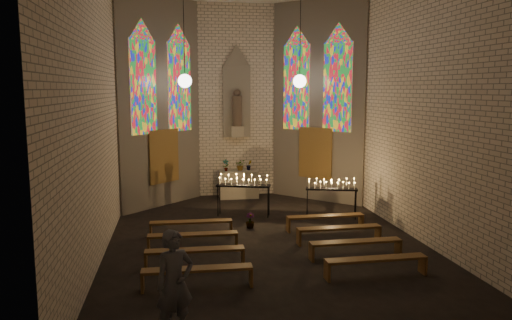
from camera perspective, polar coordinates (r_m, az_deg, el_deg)
The scene contains 18 objects.
floor at distance 13.09m, azimuth 1.09°, elevation -9.41°, with size 12.00×12.00×0.00m, color black.
room at distance 15.81m, azimuth -1.09°, elevation 7.29°, with size 8.22×12.43×7.00m.
altar at distance 18.20m, azimuth -2.00°, elevation -2.79°, with size 1.40×0.60×1.00m, color #ADA28D.
flower_vase_left at distance 17.99m, azimuth -3.47°, elevation -0.62°, with size 0.23×0.15×0.43m, color #4C723F.
flower_vase_center at distance 18.16m, azimuth -1.78°, elevation -0.57°, with size 0.36×0.31×0.40m, color #4C723F.
flower_vase_right at distance 18.23m, azimuth -0.80°, elevation -0.58°, with size 0.20×0.16×0.37m, color #4C723F.
aisle_flower_pot at distance 14.34m, azimuth -0.69°, elevation -6.95°, with size 0.24×0.24×0.43m, color #4C723F.
votive_stand_left at distance 15.52m, azimuth -1.44°, elevation -2.60°, with size 1.72×0.86×1.23m.
votive_stand_right at distance 15.48m, azimuth 8.63°, elevation -2.98°, with size 1.61×0.78×1.15m.
pew_left_0 at distance 13.66m, azimuth -7.42°, elevation -7.23°, with size 2.21×0.35×0.42m.
pew_right_0 at distance 14.26m, azimuth 7.93°, elevation -6.58°, with size 2.21×0.35×0.42m.
pew_left_1 at distance 12.50m, azimuth -7.23°, elevation -8.68°, with size 2.21×0.35×0.42m.
pew_right_1 at distance 13.16m, azimuth 9.48°, elevation -7.87°, with size 2.21×0.35×0.42m.
pew_left_2 at distance 11.36m, azimuth -7.00°, elevation -10.42°, with size 2.21×0.35×0.42m.
pew_right_2 at distance 12.08m, azimuth 11.33°, elevation -9.38°, with size 2.21×0.35×0.42m.
pew_left_3 at distance 10.23m, azimuth -6.72°, elevation -12.55°, with size 2.21×0.35×0.42m.
pew_right_3 at distance 11.03m, azimuth 13.55°, elevation -11.17°, with size 2.21×0.35×0.42m.
visitor at distance 8.25m, azimuth -9.27°, elevation -13.80°, with size 0.64×0.42×1.76m, color #4C4E56.
Camera 1 is at (-2.26, -12.28, 3.95)m, focal length 35.00 mm.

